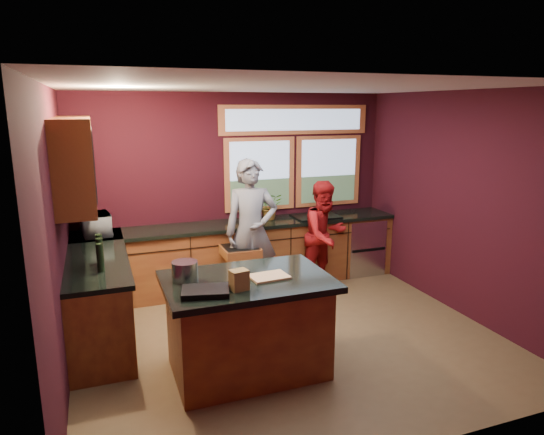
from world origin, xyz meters
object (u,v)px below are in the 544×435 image
person_grey (251,232)px  cutting_board (269,277)px  stock_pot (185,271)px  island (248,325)px  person_red (325,235)px

person_grey → cutting_board: bearing=-93.6°
person_grey → stock_pot: (-1.13, -1.51, 0.10)m
island → cutting_board: bearing=-14.0°
island → cutting_board: size_ratio=4.43×
island → person_grey: 1.82m
person_red → stock_pot: (-2.23, -1.61, 0.27)m
island → person_red: person_red is taller
person_red → cutting_board: person_red is taller
person_red → cutting_board: (-1.48, -1.81, 0.19)m
island → stock_pot: stock_pot is taller
island → stock_pot: bearing=164.7°
island → person_grey: size_ratio=0.83×
person_grey → person_red: size_ratio=1.23×
person_grey → person_red: 1.12m
person_grey → cutting_board: size_ratio=5.34×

